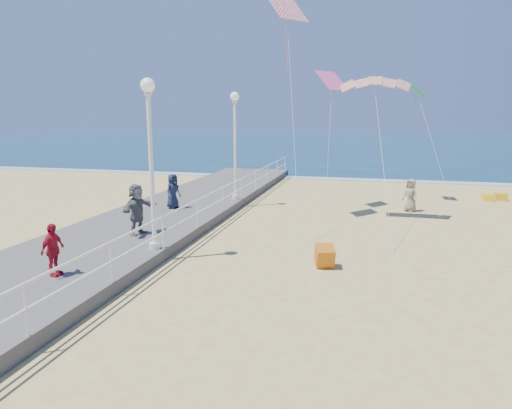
% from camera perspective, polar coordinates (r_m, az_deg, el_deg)
% --- Properties ---
extents(ground, '(160.00, 160.00, 0.00)m').
position_cam_1_polar(ground, '(13.74, 8.17, -8.65)').
color(ground, '#D6BC70').
rests_on(ground, ground).
extents(ocean, '(160.00, 90.00, 0.05)m').
position_cam_1_polar(ocean, '(78.02, 13.39, 7.50)').
color(ocean, '#0D344E').
rests_on(ocean, ground).
extents(surf_line, '(160.00, 1.20, 0.04)m').
position_cam_1_polar(surf_line, '(33.71, 11.96, 3.10)').
color(surf_line, white).
rests_on(surf_line, ground).
extents(boardwalk, '(5.00, 44.00, 0.40)m').
position_cam_1_polar(boardwalk, '(16.20, -19.33, -5.35)').
color(boardwalk, '#66625D').
rests_on(boardwalk, ground).
extents(railing, '(0.05, 42.00, 0.55)m').
position_cam_1_polar(railing, '(14.73, -11.61, -2.33)').
color(railing, white).
rests_on(railing, boardwalk).
extents(lamp_post_mid, '(0.44, 0.44, 5.32)m').
position_cam_1_polar(lamp_post_mid, '(14.51, -13.06, 7.05)').
color(lamp_post_mid, white).
rests_on(lamp_post_mid, boardwalk).
extents(lamp_post_far, '(0.44, 0.44, 5.32)m').
position_cam_1_polar(lamp_post_far, '(22.87, -2.64, 8.74)').
color(lamp_post_far, white).
rests_on(lamp_post_far, boardwalk).
extents(spectator_3, '(0.36, 0.84, 1.43)m').
position_cam_1_polar(spectator_3, '(13.27, -24.07, -5.20)').
color(spectator_3, '#B51629').
rests_on(spectator_3, boardwalk).
extents(spectator_4, '(0.75, 0.90, 1.59)m').
position_cam_1_polar(spectator_4, '(21.18, -10.34, 1.66)').
color(spectator_4, '#192338').
rests_on(spectator_4, boardwalk).
extents(spectator_5, '(0.89, 1.77, 1.83)m').
position_cam_1_polar(spectator_5, '(16.83, -14.65, -0.56)').
color(spectator_5, '#5B5C60').
rests_on(spectator_5, boardwalk).
extents(beach_walker_c, '(0.92, 0.90, 1.60)m').
position_cam_1_polar(beach_walker_c, '(23.29, 18.76, 1.11)').
color(beach_walker_c, gray).
rests_on(beach_walker_c, ground).
extents(box_kite, '(0.72, 0.83, 0.74)m').
position_cam_1_polar(box_kite, '(14.27, 8.58, -6.63)').
color(box_kite, '#BF370B').
rests_on(box_kite, ground).
extents(beach_chair_left, '(0.55, 0.55, 0.40)m').
position_cam_1_polar(beach_chair_left, '(27.76, 27.02, 0.77)').
color(beach_chair_left, yellow).
rests_on(beach_chair_left, ground).
extents(beach_chair_right, '(0.55, 0.55, 0.40)m').
position_cam_1_polar(beach_chair_right, '(28.40, 28.28, 0.86)').
color(beach_chair_right, gold).
rests_on(beach_chair_right, ground).
extents(kite_parafoil, '(2.95, 0.94, 0.65)m').
position_cam_1_polar(kite_parafoil, '(20.52, 14.67, 14.74)').
color(kite_parafoil, '#C04016').
extents(kite_diamond_pink, '(1.66, 1.73, 0.95)m').
position_cam_1_polar(kite_diamond_pink, '(22.98, 9.47, 15.04)').
color(kite_diamond_pink, '#DF5297').
extents(kite_diamond_green, '(0.98, 1.22, 0.75)m').
position_cam_1_polar(kite_diamond_green, '(25.78, 19.38, 13.41)').
color(kite_diamond_green, green).
extents(kite_diamond_redwhite, '(1.83, 1.90, 1.15)m').
position_cam_1_polar(kite_diamond_redwhite, '(20.63, 3.86, 23.35)').
color(kite_diamond_redwhite, red).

